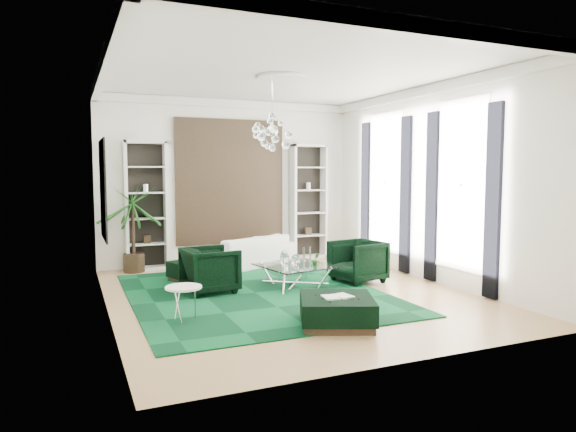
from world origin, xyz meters
name	(u,v)px	position (x,y,z in m)	size (l,w,h in m)	color
floor	(289,295)	(0.00, 0.00, -0.01)	(6.00, 7.00, 0.02)	tan
ceiling	(289,72)	(0.00, 0.00, 3.81)	(6.00, 7.00, 0.02)	white
wall_back	(230,182)	(0.00, 3.51, 1.90)	(6.00, 0.02, 3.80)	white
wall_front	(415,194)	(0.00, -3.51, 1.90)	(6.00, 0.02, 3.80)	white
wall_left	(104,188)	(-3.01, 0.00, 1.90)	(0.02, 7.00, 3.80)	white
wall_right	(430,184)	(3.01, 0.00, 1.90)	(0.02, 7.00, 3.80)	white
crown_molding	(289,79)	(0.00, 0.00, 3.70)	(6.00, 7.00, 0.18)	white
ceiling_medallion	(282,78)	(0.00, 0.30, 3.77)	(0.90, 0.90, 0.05)	white
tapestry	(230,182)	(0.00, 3.46, 1.90)	(2.50, 0.06, 2.80)	black
shelving_left	(146,206)	(-1.95, 3.31, 1.40)	(0.90, 0.38, 2.80)	white
shelving_right	(308,202)	(1.95, 3.31, 1.40)	(0.90, 0.38, 2.80)	white
painting	(104,190)	(-2.97, 0.60, 1.85)	(0.04, 1.30, 1.60)	black
window_near	(462,185)	(2.99, -0.90, 1.90)	(0.03, 1.10, 2.90)	white
curtain_near_a	(493,201)	(2.96, -1.68, 1.65)	(0.07, 0.30, 3.25)	black
curtain_near_b	(432,197)	(2.96, -0.12, 1.65)	(0.07, 0.30, 3.25)	black
window_far	(386,182)	(2.99, 1.50, 1.90)	(0.03, 1.10, 2.90)	white
curtain_far_a	(405,195)	(2.96, 0.72, 1.65)	(0.07, 0.30, 3.25)	black
curtain_far_b	(366,192)	(2.96, 2.28, 1.65)	(0.07, 0.30, 3.25)	black
rug	(255,293)	(-0.54, 0.25, 0.01)	(4.20, 5.00, 0.02)	black
sofa	(247,252)	(0.14, 2.72, 0.35)	(2.39, 0.94, 0.70)	white
armchair_left	(210,270)	(-1.24, 0.64, 0.41)	(0.87, 0.89, 0.81)	black
armchair_right	(357,261)	(1.61, 0.38, 0.41)	(0.87, 0.89, 0.81)	black
coffee_table	(295,276)	(0.34, 0.48, 0.21)	(1.20, 1.20, 0.41)	white
ottoman_side	(198,272)	(-1.23, 1.61, 0.20)	(0.90, 0.90, 0.40)	black
ottoman_front	(337,311)	(-0.11, -1.95, 0.20)	(1.00, 1.00, 0.40)	black
book	(337,296)	(-0.11, -1.95, 0.42)	(0.42, 0.28, 0.03)	white
side_table	(184,305)	(-2.04, -0.94, 0.25)	(0.52, 0.52, 0.50)	white
palm	(133,216)	(-2.26, 3.11, 1.20)	(1.50, 1.50, 2.40)	#1C551B
chandelier	(272,131)	(-0.17, 0.33, 2.85)	(0.80, 0.80, 0.72)	white
table_plant	(316,260)	(0.64, 0.23, 0.53)	(0.13, 0.11, 0.24)	#1C551B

